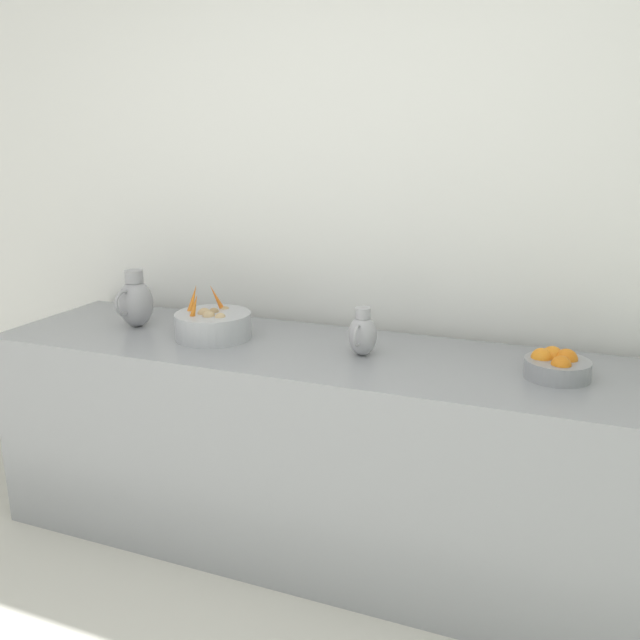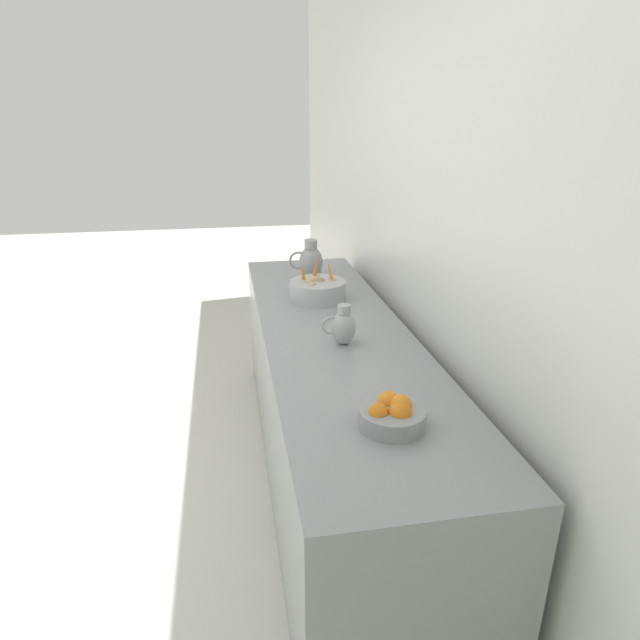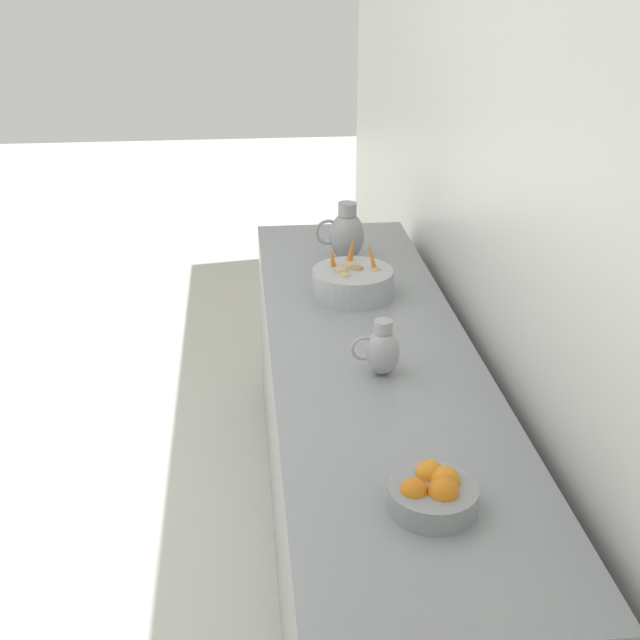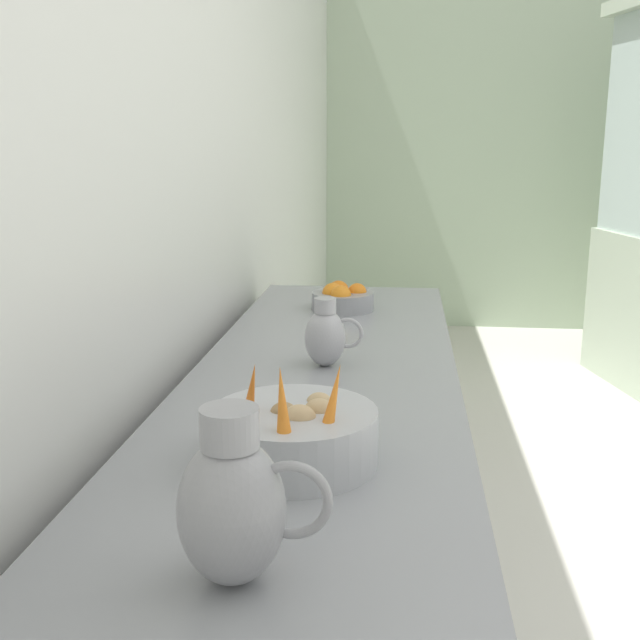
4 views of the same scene
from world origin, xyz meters
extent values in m
cube|color=white|center=(-1.95, 0.45, 1.50)|extent=(0.10, 7.68, 3.00)
cube|color=gray|center=(-1.49, -0.05, 0.43)|extent=(0.70, 2.70, 0.87)
cylinder|color=#ADAFB5|center=(-1.48, -0.51, 0.92)|extent=(0.32, 0.32, 0.11)
torus|color=#ADAFB5|center=(-1.48, -0.51, 0.87)|extent=(0.19, 0.19, 0.01)
cone|color=orange|center=(-1.49, -0.61, 1.02)|extent=(0.05, 0.07, 0.14)
cone|color=orange|center=(-1.41, -0.55, 1.01)|extent=(0.06, 0.08, 0.13)
cone|color=orange|center=(-1.56, -0.53, 1.01)|extent=(0.06, 0.08, 0.13)
ellipsoid|color=tan|center=(-1.47, -0.54, 0.97)|extent=(0.06, 0.05, 0.05)
ellipsoid|color=tan|center=(-1.44, -0.45, 0.97)|extent=(0.05, 0.04, 0.04)
ellipsoid|color=#9E7F56|center=(-1.50, -0.51, 0.97)|extent=(0.05, 0.04, 0.04)
ellipsoid|color=tan|center=(-1.44, -0.50, 0.97)|extent=(0.06, 0.05, 0.05)
ellipsoid|color=tan|center=(-1.57, -0.50, 0.97)|extent=(0.05, 0.04, 0.03)
cylinder|color=gray|center=(-1.50, 0.85, 0.90)|extent=(0.22, 0.22, 0.06)
sphere|color=orange|center=(-1.45, 0.86, 0.93)|extent=(0.07, 0.07, 0.07)
sphere|color=orange|center=(-1.52, 0.87, 0.93)|extent=(0.08, 0.08, 0.08)
sphere|color=orange|center=(-1.50, 0.79, 0.93)|extent=(0.07, 0.07, 0.07)
sphere|color=orange|center=(-1.53, 0.83, 0.93)|extent=(0.08, 0.08, 0.08)
ellipsoid|color=#939399|center=(-1.51, -0.91, 0.97)|extent=(0.15, 0.15, 0.21)
cylinder|color=#939399|center=(-1.51, -0.91, 1.09)|extent=(0.08, 0.08, 0.06)
torus|color=#939399|center=(-1.43, -0.91, 0.99)|extent=(0.11, 0.01, 0.11)
ellipsoid|color=#A3A3A8|center=(-1.49, 0.14, 0.95)|extent=(0.11, 0.11, 0.16)
cylinder|color=#A3A3A8|center=(-1.49, 0.14, 1.04)|extent=(0.06, 0.06, 0.04)
torus|color=#A3A3A8|center=(-1.43, 0.14, 0.96)|extent=(0.08, 0.01, 0.08)
camera|label=1|loc=(0.79, 0.87, 1.66)|focal=36.72mm
camera|label=2|loc=(-1.00, 2.32, 1.83)|focal=29.96mm
camera|label=3|loc=(-1.06, 2.50, 2.16)|focal=46.99mm
camera|label=4|loc=(-1.29, -1.86, 1.47)|focal=43.29mm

